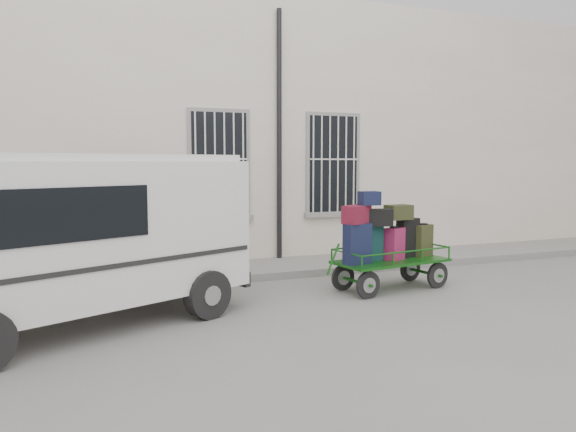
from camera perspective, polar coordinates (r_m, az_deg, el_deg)
The scene contains 5 objects.
ground at distance 9.68m, azimuth 0.01°, elevation -8.23°, with size 80.00×80.00×0.00m, color slate.
building at distance 14.67m, azimuth -8.02°, elevation 8.19°, with size 24.00×5.15×6.00m.
sidewalk at distance 11.69m, azimuth -3.99°, elevation -5.47°, with size 24.00×1.70×0.15m, color gray.
luggage_cart at distance 10.21m, azimuth 9.98°, elevation -2.67°, with size 2.50×1.25×1.79m.
van at distance 8.27m, azimuth -20.94°, elevation -1.25°, with size 5.13×3.74×2.40m.
Camera 1 is at (-3.47, -8.74, 2.30)m, focal length 35.00 mm.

